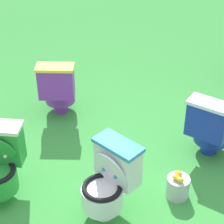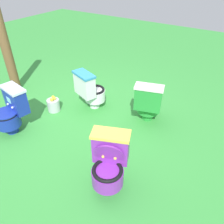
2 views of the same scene
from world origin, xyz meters
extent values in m
plane|color=green|center=(0.00, 0.00, 0.00)|extent=(14.00, 14.00, 0.00)
cylinder|color=green|center=(-1.02, -0.67, 0.07)|extent=(0.23, 0.23, 0.14)
cube|color=green|center=(-1.08, -0.50, 0.51)|extent=(0.45, 0.30, 0.37)
sphere|color=white|center=(-0.98, -0.58, 0.46)|extent=(0.04, 0.04, 0.04)
cylinder|color=purple|center=(-1.25, 0.87, 0.07)|extent=(0.23, 0.23, 0.14)
cylinder|color=purple|center=(-1.26, 0.89, 0.24)|extent=(0.48, 0.48, 0.20)
torus|color=black|center=(-1.26, 0.89, 0.35)|extent=(0.46, 0.46, 0.04)
cylinder|color=#EACC4C|center=(-1.26, 0.89, 0.30)|extent=(0.31, 0.31, 0.01)
cube|color=purple|center=(-1.19, 0.71, 0.51)|extent=(0.45, 0.33, 0.37)
cube|color=#EACC4C|center=(-1.19, 0.71, 0.71)|extent=(0.48, 0.36, 0.04)
cube|color=#8CE0E5|center=(-1.22, 0.80, 0.56)|extent=(0.10, 0.05, 0.08)
cylinder|color=purple|center=(-1.22, 0.80, 0.49)|extent=(0.36, 0.22, 0.35)
sphere|color=#EACC4C|center=(-1.29, 0.78, 0.46)|extent=(0.04, 0.04, 0.04)
sphere|color=#EACC4C|center=(-1.16, 0.83, 0.46)|extent=(0.04, 0.04, 0.04)
cylinder|color=#192D9E|center=(0.63, 0.82, 0.07)|extent=(0.21, 0.21, 0.14)
cylinder|color=#192D9E|center=(0.63, 0.84, 0.24)|extent=(0.43, 0.43, 0.20)
torus|color=black|center=(0.63, 0.84, 0.35)|extent=(0.41, 0.41, 0.04)
cylinder|color=silver|center=(0.63, 0.84, 0.30)|extent=(0.28, 0.28, 0.01)
cube|color=#192D9E|center=(0.60, 0.64, 0.51)|extent=(0.44, 0.26, 0.37)
cube|color=silver|center=(0.60, 0.64, 0.71)|extent=(0.46, 0.28, 0.04)
cube|color=#8CE0E5|center=(0.62, 0.74, 0.56)|extent=(0.11, 0.03, 0.08)
cylinder|color=#192D9E|center=(0.63, 0.84, 0.37)|extent=(0.42, 0.42, 0.02)
sphere|color=silver|center=(0.55, 0.76, 0.46)|extent=(0.04, 0.04, 0.04)
sphere|color=silver|center=(0.69, 0.74, 0.46)|extent=(0.04, 0.04, 0.04)
cylinder|color=white|center=(-0.04, -0.48, 0.07)|extent=(0.23, 0.23, 0.14)
cylinder|color=white|center=(-0.04, -0.50, 0.24)|extent=(0.47, 0.47, 0.20)
torus|color=black|center=(-0.04, -0.50, 0.35)|extent=(0.45, 0.45, 0.04)
cylinder|color=#338CBF|center=(-0.04, -0.50, 0.30)|extent=(0.31, 0.31, 0.01)
cube|color=white|center=(0.02, -0.31, 0.51)|extent=(0.45, 0.32, 0.37)
cube|color=#338CBF|center=(0.02, -0.31, 0.71)|extent=(0.48, 0.35, 0.04)
cube|color=#8CE0E5|center=(-0.01, -0.40, 0.56)|extent=(0.11, 0.04, 0.08)
cylinder|color=white|center=(-0.01, -0.40, 0.49)|extent=(0.36, 0.20, 0.35)
sphere|color=#338CBF|center=(0.05, -0.43, 0.46)|extent=(0.04, 0.04, 0.04)
sphere|color=#338CBF|center=(-0.08, -0.38, 0.46)|extent=(0.04, 0.04, 0.04)
cylinder|color=#B7B7BF|center=(0.50, 0.03, 0.11)|extent=(0.22, 0.22, 0.22)
ellipsoid|color=yellow|center=(0.53, -0.02, 0.25)|extent=(0.07, 0.05, 0.05)
ellipsoid|color=yellow|center=(0.48, 0.00, 0.25)|extent=(0.07, 0.05, 0.05)
ellipsoid|color=yellow|center=(0.49, 0.06, 0.25)|extent=(0.07, 0.05, 0.05)
camera|label=1|loc=(1.09, -2.87, 2.89)|focal=66.56mm
camera|label=2|loc=(-2.22, 2.26, 2.32)|focal=35.86mm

